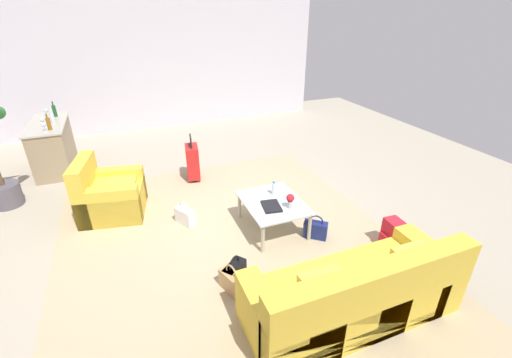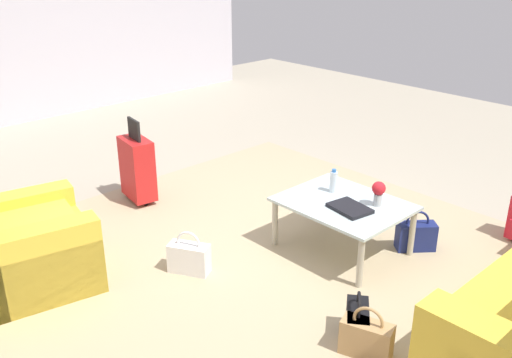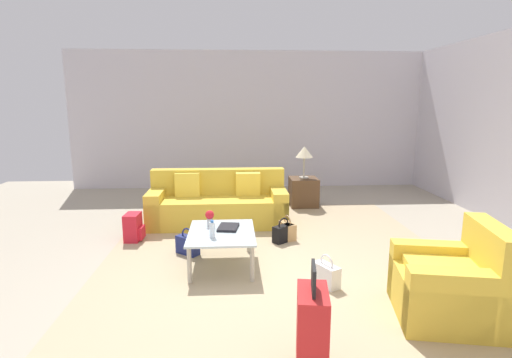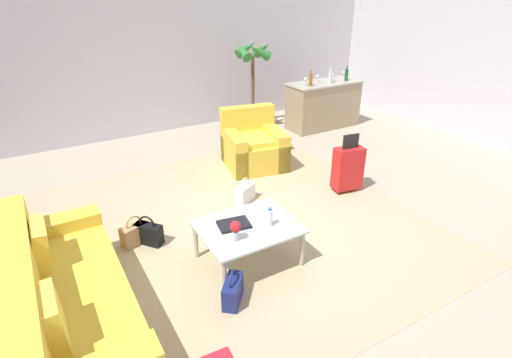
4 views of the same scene
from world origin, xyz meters
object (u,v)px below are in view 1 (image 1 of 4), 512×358
object	(u,v)px
flower_vase	(290,200)
wine_bottle_amber	(49,123)
handbag_black	(234,272)
coffee_table	(273,205)
handbag_white	(185,216)
wine_bottle_clear	(52,116)
backpack_red	(393,235)
wine_glass_left_of_centre	(42,120)
handbag_navy	(315,229)
wine_bottle_green	(54,111)
wine_glass_rightmost	(46,111)
bar_console	(53,145)
armchair	(108,196)
wine_glass_leftmost	(43,125)
suitcase_red	(193,161)
handbag_tan	(232,282)
wine_glass_right_of_centre	(46,115)
coffee_table_book	(271,206)
couch	(357,297)
water_bottle	(274,188)

from	to	relation	value
flower_vase	wine_bottle_amber	xyz separation A→B (m)	(3.27, 3.13, 0.48)
handbag_black	coffee_table	bearing A→B (deg)	-46.49
flower_vase	handbag_white	world-z (taller)	flower_vase
wine_bottle_clear	backpack_red	bearing A→B (deg)	-136.62
wine_glass_left_of_centre	wine_bottle_clear	bearing A→B (deg)	-36.57
wine_bottle_amber	handbag_navy	bearing A→B (deg)	-135.24
handbag_black	wine_bottle_green	bearing A→B (deg)	24.07
wine_glass_rightmost	bar_console	bearing A→B (deg)	-175.63
armchair	wine_glass_leftmost	world-z (taller)	wine_glass_leftmost
wine_glass_leftmost	wine_glass_rightmost	world-z (taller)	same
handbag_black	wine_bottle_clear	bearing A→B (deg)	26.09
suitcase_red	handbag_black	bearing A→B (deg)	176.79
armchair	flower_vase	size ratio (longest dim) A/B	5.08
handbag_black	handbag_tan	bearing A→B (deg)	150.22
wine_glass_rightmost	handbag_navy	world-z (taller)	wine_glass_rightmost
wine_bottle_amber	handbag_navy	xyz separation A→B (m)	(-3.47, -3.44, -0.91)
wine_glass_leftmost	handbag_navy	xyz separation A→B (m)	(-3.41, -3.52, -0.90)
wine_glass_right_of_centre	handbag_black	world-z (taller)	wine_glass_right_of_centre
wine_bottle_amber	handbag_black	bearing A→B (deg)	-151.19
wine_bottle_amber	coffee_table	bearing A→B (deg)	-135.62
coffee_table_book	wine_bottle_clear	bearing A→B (deg)	47.96
suitcase_red	handbag_tan	xyz separation A→B (m)	(-2.94, 0.23, -0.23)
handbag_tan	handbag_white	size ratio (longest dim) A/B	1.00
couch	wine_bottle_amber	bearing A→B (deg)	32.50
wine_glass_leftmost	backpack_red	world-z (taller)	wine_glass_leftmost
wine_glass_leftmost	handbag_black	size ratio (longest dim) A/B	0.43
coffee_table_book	handbag_black	distance (m)	1.09
water_bottle	flower_vase	world-z (taller)	flower_vase
wine_bottle_amber	flower_vase	bearing A→B (deg)	-136.21
armchair	handbag_tan	bearing A→B (deg)	-151.30
wine_glass_left_of_centre	wine_bottle_amber	xyz separation A→B (m)	(-0.28, -0.14, 0.01)
wine_glass_right_of_centre	handbag_tan	size ratio (longest dim) A/B	0.43
coffee_table_book	wine_bottle_clear	size ratio (longest dim) A/B	1.06
armchair	handbag_navy	bearing A→B (deg)	-123.45
bar_console	wine_bottle_green	size ratio (longest dim) A/B	5.01
water_bottle	suitcase_red	xyz separation A→B (m)	(1.80, 0.80, -0.18)
water_bottle	flower_vase	xyz separation A→B (m)	(-0.42, -0.05, 0.03)
coffee_table	handbag_tan	size ratio (longest dim) A/B	2.78
coffee_table	wine_bottle_clear	world-z (taller)	wine_bottle_clear
coffee_table	handbag_white	world-z (taller)	coffee_table
coffee_table	handbag_white	xyz separation A→B (m)	(0.59, 1.14, -0.26)
coffee_table	coffee_table_book	distance (m)	0.16
coffee_table_book	wine_bottle_amber	bearing A→B (deg)	51.91
wine_bottle_green	wine_glass_right_of_centre	bearing A→B (deg)	156.47
bar_console	wine_glass_left_of_centre	bearing A→B (deg)	172.70
handbag_white	flower_vase	bearing A→B (deg)	-122.18
coffee_table	wine_bottle_amber	distance (m)	4.31
suitcase_red	couch	bearing A→B (deg)	-168.08
wine_glass_rightmost	couch	bearing A→B (deg)	-150.82
handbag_black	backpack_red	world-z (taller)	backpack_red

